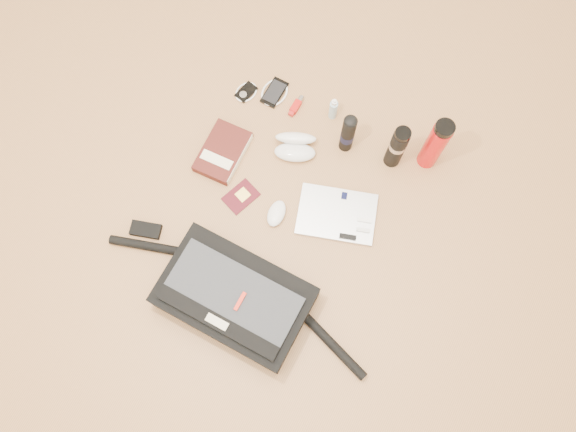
{
  "coord_description": "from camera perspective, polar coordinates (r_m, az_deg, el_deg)",
  "views": [
    {
      "loc": [
        0.3,
        -0.5,
        1.97
      ],
      "look_at": [
        0.02,
        0.04,
        0.06
      ],
      "focal_mm": 35.0,
      "sensor_mm": 36.0,
      "label": 1
    }
  ],
  "objects": [
    {
      "name": "sunglasses_case",
      "position": [
        2.14,
        0.75,
        7.19
      ],
      "size": [
        0.2,
        0.18,
        0.09
      ],
      "rotation": [
        0.0,
        0.0,
        0.41
      ],
      "color": "silver",
      "rests_on": "ground"
    },
    {
      "name": "book",
      "position": [
        2.15,
        -6.62,
        6.46
      ],
      "size": [
        0.16,
        0.23,
        0.04
      ],
      "rotation": [
        0.0,
        0.0,
        0.04
      ],
      "color": "#41130F",
      "rests_on": "ground"
    },
    {
      "name": "laptop",
      "position": [
        2.07,
        5.0,
        0.14
      ],
      "size": [
        0.33,
        0.27,
        0.03
      ],
      "rotation": [
        0.0,
        0.0,
        0.31
      ],
      "color": "#BABABC",
      "rests_on": "ground"
    },
    {
      "name": "inhaler",
      "position": [
        2.23,
        0.84,
        11.13
      ],
      "size": [
        0.03,
        0.09,
        0.02
      ],
      "rotation": [
        0.0,
        0.0,
        -0.04
      ],
      "color": "#B11410",
      "rests_on": "ground"
    },
    {
      "name": "messenger_bag",
      "position": [
        1.94,
        -5.5,
        -8.21
      ],
      "size": [
        1.03,
        0.32,
        0.14
      ],
      "rotation": [
        0.0,
        0.0,
        -0.02
      ],
      "color": "black",
      "rests_on": "ground"
    },
    {
      "name": "spray_bottle",
      "position": [
        2.19,
        4.62,
        10.76
      ],
      "size": [
        0.03,
        0.03,
        0.12
      ],
      "rotation": [
        0.0,
        0.0,
        0.06
      ],
      "color": "#9BBCCC",
      "rests_on": "ground"
    },
    {
      "name": "passport",
      "position": [
        2.1,
        -4.8,
        1.99
      ],
      "size": [
        0.13,
        0.15,
        0.01
      ],
      "rotation": [
        0.0,
        0.0,
        -0.35
      ],
      "color": "#440A12",
      "rests_on": "ground"
    },
    {
      "name": "thermos_black",
      "position": [
        2.07,
        11.01,
        6.89
      ],
      "size": [
        0.07,
        0.07,
        0.24
      ],
      "rotation": [
        0.0,
        0.0,
        -0.23
      ],
      "color": "black",
      "rests_on": "ground"
    },
    {
      "name": "mouse",
      "position": [
        2.05,
        -1.18,
        0.26
      ],
      "size": [
        0.07,
        0.11,
        0.03
      ],
      "rotation": [
        0.0,
        0.0,
        0.12
      ],
      "color": "white",
      "rests_on": "ground"
    },
    {
      "name": "aerosol_can",
      "position": [
        2.08,
        6.11,
        8.35
      ],
      "size": [
        0.06,
        0.06,
        0.22
      ],
      "rotation": [
        0.0,
        0.0,
        0.08
      ],
      "color": "black",
      "rests_on": "ground"
    },
    {
      "name": "thermos_red",
      "position": [
        2.09,
        14.72,
        7.06
      ],
      "size": [
        0.09,
        0.09,
        0.28
      ],
      "rotation": [
        0.0,
        0.0,
        0.31
      ],
      "color": "red",
      "rests_on": "ground"
    },
    {
      "name": "ground",
      "position": [
        2.06,
        -1.0,
        -1.08
      ],
      "size": [
        4.0,
        4.0,
        0.0
      ],
      "primitive_type": "plane",
      "color": "#A57244",
      "rests_on": "ground"
    },
    {
      "name": "phone",
      "position": [
        2.27,
        -1.38,
        12.44
      ],
      "size": [
        0.1,
        0.13,
        0.01
      ],
      "rotation": [
        0.0,
        0.0,
        -0.02
      ],
      "color": "black",
      "rests_on": "ground"
    },
    {
      "name": "ipod",
      "position": [
        2.28,
        -4.28,
        12.44
      ],
      "size": [
        0.09,
        0.1,
        0.01
      ],
      "rotation": [
        0.0,
        0.0,
        -0.23
      ],
      "color": "black",
      "rests_on": "ground"
    }
  ]
}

